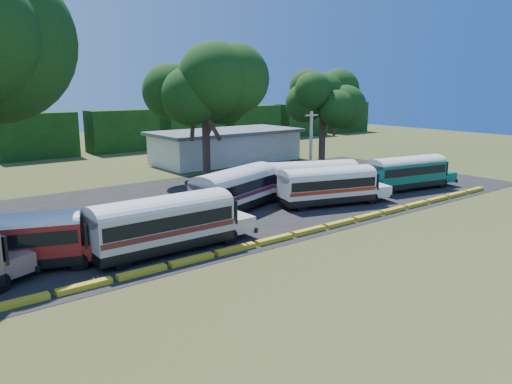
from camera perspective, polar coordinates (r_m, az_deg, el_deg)
ground at (r=29.86m, az=1.14°, el=-6.72°), size 160.00×160.00×0.00m
asphalt_strip at (r=39.96m, az=-8.69°, el=-1.93°), size 64.00×24.00×0.02m
curb at (r=30.56m, az=-0.05°, el=-5.98°), size 53.70×0.45×0.30m
terminal_building at (r=63.52m, az=-3.42°, el=5.30°), size 19.00×9.00×4.00m
treeline_backdrop at (r=72.41m, az=-23.79°, el=5.92°), size 130.00×4.00×6.00m
bus_red at (r=29.19m, az=-26.53°, el=-4.81°), size 9.73×5.46×3.13m
bus_cream_west at (r=29.48m, az=-10.31°, el=-3.28°), size 10.34×2.65×3.39m
bus_cream_east at (r=38.63m, az=-2.20°, el=0.59°), size 10.48×5.81×3.37m
bus_white_red at (r=40.82m, az=8.38°, el=0.94°), size 9.87×5.01×3.16m
bus_white_blue at (r=43.46m, az=6.53°, el=1.71°), size 9.94×5.91×3.21m
bus_teal at (r=48.53m, az=17.02°, el=2.34°), size 9.81×4.01×3.14m
tree_center at (r=51.26m, az=-5.85°, el=11.67°), size 9.26×9.26×12.69m
tree_east at (r=61.21m, az=7.71°, el=10.82°), size 7.24×7.24×11.03m
utility_pole at (r=47.98m, az=6.29°, el=4.99°), size 1.60×0.30×7.17m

